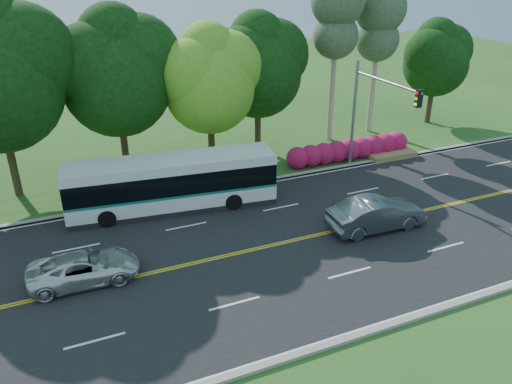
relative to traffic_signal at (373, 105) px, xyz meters
name	(u,v)px	position (x,y,z in m)	size (l,w,h in m)	color
ground	(320,235)	(-6.49, -5.40, -4.67)	(120.00, 120.00, 0.00)	#2A551C
road	(320,234)	(-6.49, -5.40, -4.66)	(60.00, 14.00, 0.02)	black
curb_north	(263,181)	(-6.49, 1.75, -4.60)	(60.00, 0.30, 0.15)	gray
curb_south	(412,318)	(-6.49, -12.55, -4.60)	(60.00, 0.30, 0.15)	gray
grass_verge	(251,171)	(-6.49, 3.60, -4.62)	(60.00, 4.00, 0.10)	#2A551C
lane_markings	(318,235)	(-6.59, -5.40, -4.65)	(57.60, 13.82, 0.00)	gold
tree_row	(154,65)	(-11.65, 6.73, 2.06)	(44.70, 9.10, 13.84)	#312216
bougainvillea_hedge	(352,150)	(0.69, 2.75, -3.95)	(9.50, 2.25, 1.50)	#9F0D46
traffic_signal	(373,105)	(0.00, 0.00, 0.00)	(0.42, 6.10, 7.00)	gray
transit_bus	(172,184)	(-12.55, 0.40, -3.19)	(11.51, 3.73, 2.96)	silver
sedan	(377,214)	(-3.56, -6.00, -3.81)	(1.78, 5.12, 1.69)	#555E67
suv	(84,268)	(-17.85, -4.86, -4.00)	(2.15, 4.66, 1.30)	silver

